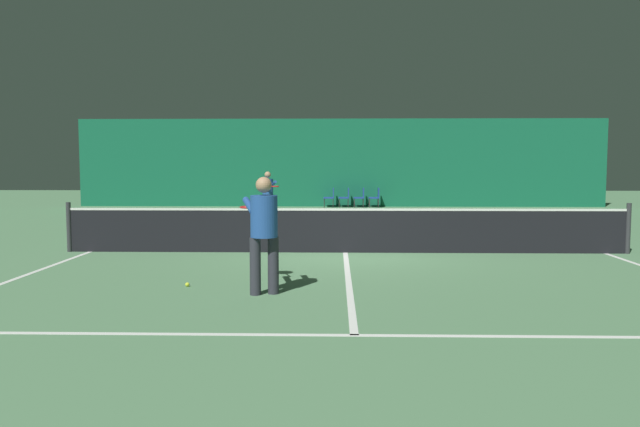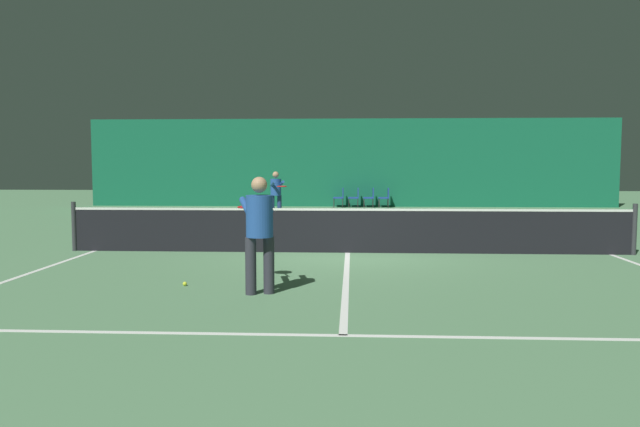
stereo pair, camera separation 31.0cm
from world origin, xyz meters
TOP-DOWN VIEW (x-y plane):
  - ground_plane at (0.00, 0.00)m, footprint 60.00×60.00m
  - backdrop_curtain at (0.00, 14.12)m, footprint 23.00×0.12m
  - court_line_baseline_far at (0.00, 11.90)m, footprint 11.00×0.10m
  - court_line_service_far at (0.00, 6.40)m, footprint 8.25×0.10m
  - court_line_service_near at (0.00, -6.40)m, footprint 8.25×0.10m
  - court_line_sideline_left at (-5.50, 0.00)m, footprint 0.10×23.80m
  - court_line_sideline_right at (5.50, 0.00)m, footprint 0.10×23.80m
  - court_line_centre at (0.00, 0.00)m, footprint 0.10×12.80m
  - tennis_net at (0.00, 0.00)m, footprint 12.00×0.10m
  - player_near at (-1.26, -4.22)m, footprint 0.79×1.41m
  - player_far at (-2.54, 8.18)m, footprint 0.76×1.37m
  - courtside_chair_0 at (-0.43, 13.57)m, footprint 0.44×0.44m
  - courtside_chair_1 at (0.22, 13.57)m, footprint 0.44×0.44m
  - courtside_chair_2 at (0.86, 13.57)m, footprint 0.44×0.44m
  - courtside_chair_3 at (1.51, 13.57)m, footprint 0.44×0.44m
  - tennis_ball at (-2.51, -3.73)m, footprint 0.07×0.07m

SIDE VIEW (x-z plane):
  - ground_plane at x=0.00m, z-range 0.00..0.00m
  - court_line_baseline_far at x=0.00m, z-range 0.00..0.00m
  - court_line_service_far at x=0.00m, z-range 0.00..0.00m
  - court_line_service_near at x=0.00m, z-range 0.00..0.00m
  - court_line_sideline_left at x=-5.50m, z-range 0.00..0.00m
  - court_line_sideline_right at x=5.50m, z-range 0.00..0.00m
  - court_line_centre at x=0.00m, z-range 0.00..0.00m
  - tennis_ball at x=-2.51m, z-range 0.00..0.07m
  - courtside_chair_0 at x=-0.43m, z-range 0.07..0.91m
  - courtside_chair_1 at x=0.22m, z-range 0.07..0.91m
  - courtside_chair_2 at x=0.86m, z-range 0.07..0.91m
  - courtside_chair_3 at x=1.51m, z-range 0.07..0.91m
  - tennis_net at x=0.00m, z-range -0.02..1.05m
  - player_far at x=-2.54m, z-range 0.13..1.75m
  - player_near at x=-1.26m, z-range 0.14..1.85m
  - backdrop_curtain at x=0.00m, z-range 0.00..3.83m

